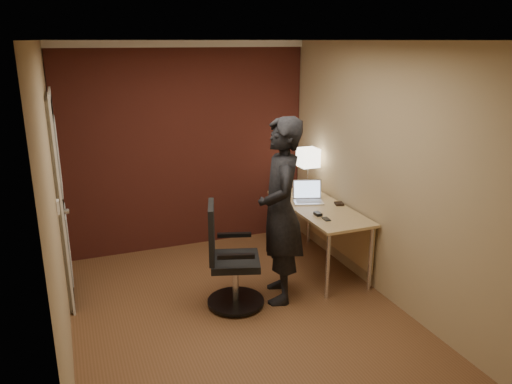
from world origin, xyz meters
TOP-DOWN VIEW (x-y plane):
  - room at (-0.27, 1.54)m, footprint 4.00×4.00m
  - desk at (1.25, 0.77)m, footprint 0.60×1.50m
  - desk_lamp at (1.32, 1.32)m, footprint 0.22×0.22m
  - laptop at (1.15, 0.98)m, footprint 0.39×0.35m
  - mouse at (1.03, 0.50)m, footprint 0.06×0.10m
  - phone at (1.05, 0.36)m, footprint 0.07×0.12m
  - wallet at (1.42, 0.73)m, footprint 0.12×0.13m
  - office_chair at (-0.03, 0.29)m, footprint 0.58×0.64m
  - person at (0.50, 0.28)m, footprint 0.62×0.77m

SIDE VIEW (x-z plane):
  - office_chair at x=-0.03m, z-range -0.06..0.96m
  - desk at x=1.25m, z-range 0.24..0.97m
  - phone at x=1.05m, z-range 0.73..0.74m
  - wallet at x=1.42m, z-range 0.73..0.75m
  - mouse at x=1.03m, z-range 0.73..0.76m
  - laptop at x=1.15m, z-range 0.68..0.91m
  - person at x=0.50m, z-range 0.00..1.83m
  - desk_lamp at x=1.32m, z-range 0.88..1.41m
  - room at x=-0.27m, z-range -0.63..3.37m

